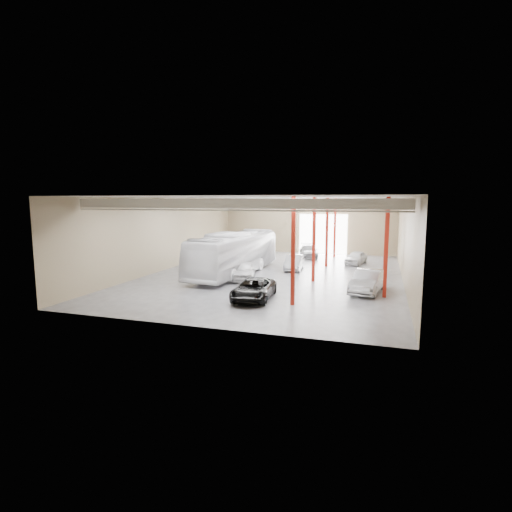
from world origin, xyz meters
The scene contains 8 objects.
depot_shell centered at (0.13, 0.48, 4.98)m, with size 22.12×32.12×7.06m.
coach_bus centered at (-3.66, -0.83, 1.95)m, with size 3.27×13.99×3.90m, color silver.
black_sedan centered at (0.94, -9.36, 0.72)m, with size 2.39×5.18×1.44m, color black.
car_row_a centered at (-2.00, -3.00, 0.77)m, with size 1.82×4.52×1.54m, color silver.
car_row_b centered at (1.06, 3.09, 0.72)m, with size 1.53×4.38×1.44m, color #A2A2A6.
car_row_c centered at (0.89, 12.00, 0.73)m, with size 2.04×5.03×1.46m, color slate.
car_right_near centered at (8.30, -4.83, 0.84)m, with size 1.78×5.11×1.68m, color #B0B1B5.
car_right_far centered at (6.63, 8.48, 0.69)m, with size 1.63×4.04×1.38m, color silver.
Camera 1 is at (9.19, -34.80, 6.75)m, focal length 28.00 mm.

